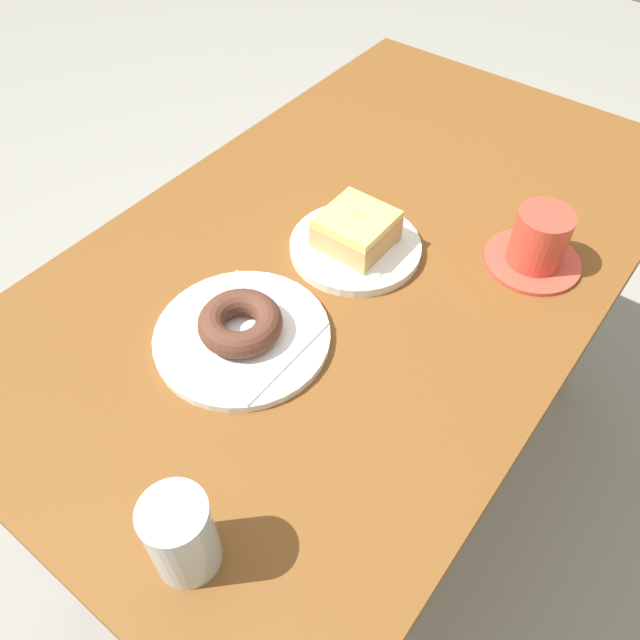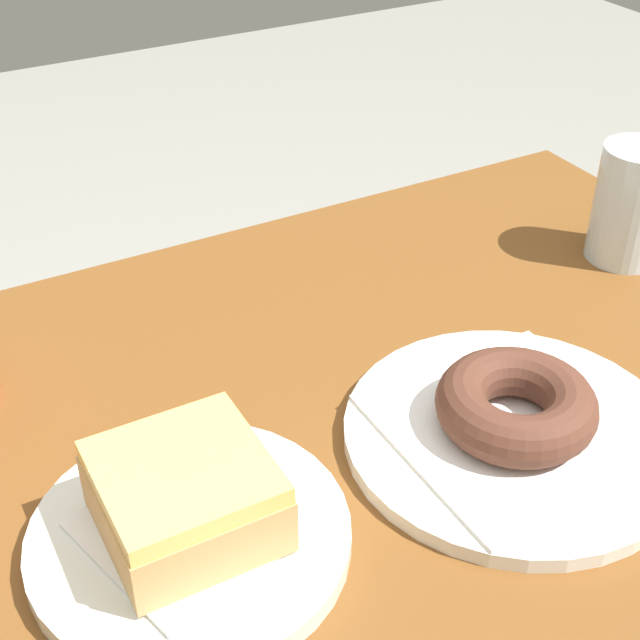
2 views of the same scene
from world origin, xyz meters
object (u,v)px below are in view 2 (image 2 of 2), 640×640
at_px(plate_glazed_square, 187,532).
at_px(water_glass, 632,204).
at_px(plate_chocolate_ring, 511,434).
at_px(donut_glazed_square, 182,491).
at_px(donut_chocolate_ring, 516,405).

xyz_separation_m(plate_glazed_square, water_glass, (0.47, 0.12, 0.05)).
height_order(plate_glazed_square, plate_chocolate_ring, plate_glazed_square).
bearing_deg(plate_glazed_square, donut_glazed_square, 180.00).
bearing_deg(plate_glazed_square, water_glass, 14.81).
height_order(donut_glazed_square, donut_chocolate_ring, donut_glazed_square).
height_order(plate_chocolate_ring, donut_chocolate_ring, donut_chocolate_ring).
bearing_deg(plate_chocolate_ring, plate_glazed_square, 174.09).
height_order(donut_glazed_square, plate_chocolate_ring, donut_glazed_square).
xyz_separation_m(plate_chocolate_ring, water_glass, (0.24, 0.15, 0.05)).
relative_size(plate_glazed_square, water_glass, 1.83).
bearing_deg(donut_glazed_square, water_glass, 14.81).
bearing_deg(plate_chocolate_ring, donut_glazed_square, 174.09).
relative_size(plate_chocolate_ring, water_glass, 2.17).
bearing_deg(plate_glazed_square, plate_chocolate_ring, -5.91).
distance_m(donut_glazed_square, plate_chocolate_ring, 0.23).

